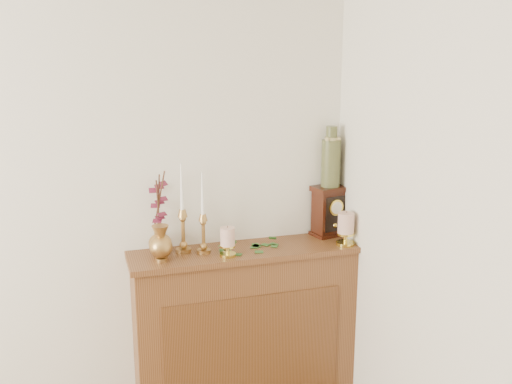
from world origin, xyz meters
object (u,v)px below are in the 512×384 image
object	(u,v)px
candlestick_left	(183,224)
ginger_jar	(159,215)
mantel_clock	(330,211)
candlestick_center	(203,227)
bud_vase	(161,244)
ceramic_vase	(331,160)

from	to	relation	value
candlestick_left	ginger_jar	distance (m)	0.13
ginger_jar	candlestick_left	bearing A→B (deg)	-22.51
candlestick_left	mantel_clock	distance (m)	0.85
candlestick_center	ginger_jar	xyz separation A→B (m)	(-0.21, 0.09, 0.06)
ginger_jar	bud_vase	bearing A→B (deg)	-96.68
candlestick_left	mantel_clock	world-z (taller)	candlestick_left
mantel_clock	ceramic_vase	bearing A→B (deg)	90.00
ginger_jar	ceramic_vase	world-z (taller)	ceramic_vase
ceramic_vase	mantel_clock	bearing A→B (deg)	-77.30
bud_vase	ceramic_vase	world-z (taller)	ceramic_vase
mantel_clock	ginger_jar	bearing A→B (deg)	167.18
candlestick_center	mantel_clock	world-z (taller)	candlestick_center
bud_vase	ceramic_vase	xyz separation A→B (m)	(0.98, 0.16, 0.34)
candlestick_left	bud_vase	distance (m)	0.18
ginger_jar	mantel_clock	size ratio (longest dim) A/B	1.56
candlestick_left	ginger_jar	bearing A→B (deg)	157.49
mantel_clock	bud_vase	bearing A→B (deg)	176.25
candlestick_center	ceramic_vase	size ratio (longest dim) A/B	1.27
candlestick_center	bud_vase	bearing A→B (deg)	-163.83
candlestick_center	mantel_clock	xyz separation A→B (m)	(0.75, 0.09, -0.00)
candlestick_center	bud_vase	distance (m)	0.25
ginger_jar	ceramic_vase	distance (m)	0.99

